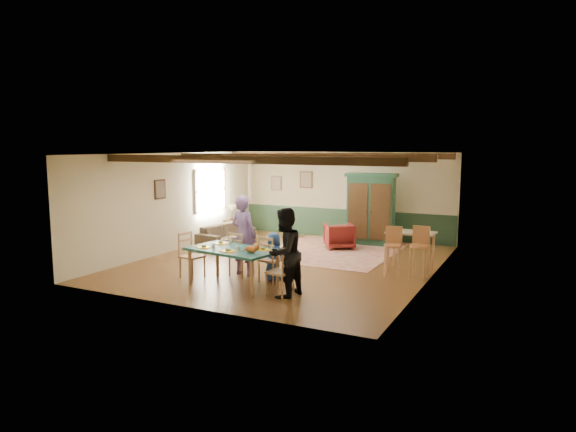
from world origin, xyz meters
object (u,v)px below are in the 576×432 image
at_px(dining_chair_far_left, 241,254).
at_px(cat, 251,248).
at_px(armoire, 371,209).
at_px(counter_table, 411,251).
at_px(dining_chair_end_right, 280,271).
at_px(end_table, 232,228).
at_px(dining_table, 233,267).
at_px(person_man, 244,235).
at_px(person_woman, 284,253).
at_px(armchair, 339,236).
at_px(bar_stool_left, 392,251).
at_px(person_child, 274,257).
at_px(table_lamp, 232,212).
at_px(dining_chair_end_left, 192,255).
at_px(sofa, 226,234).
at_px(dining_chair_far_right, 271,259).
at_px(bar_stool_right, 419,252).

bearing_deg(dining_chair_far_left, cat, 139.20).
height_order(armoire, counter_table, armoire).
height_order(dining_chair_end_right, end_table, dining_chair_end_right).
bearing_deg(dining_table, person_man, 107.57).
relative_size(person_woman, armoire, 0.82).
xyz_separation_m(armchair, bar_stool_left, (2.15, -2.33, 0.19)).
bearing_deg(dining_chair_far_left, person_child, -174.29).
bearing_deg(table_lamp, armoire, 9.42).
xyz_separation_m(dining_table, person_man, (-0.28, 0.89, 0.51)).
xyz_separation_m(dining_chair_end_left, sofa, (-1.48, 3.63, -0.21)).
xyz_separation_m(dining_chair_far_right, counter_table, (2.43, 2.39, -0.05)).
relative_size(armoire, table_lamp, 4.27).
bearing_deg(bar_stool_left, counter_table, 64.78).
bearing_deg(person_man, dining_chair_end_right, 152.70).
bearing_deg(bar_stool_right, sofa, 168.74).
distance_m(person_woman, bar_stool_left, 2.94).
distance_m(dining_table, bar_stool_left, 3.59).
bearing_deg(bar_stool_left, cat, -137.50).
bearing_deg(end_table, dining_chair_far_right, -48.95).
bearing_deg(counter_table, dining_chair_end_left, -145.17).
relative_size(person_woman, sofa, 0.87).
xyz_separation_m(dining_table, person_child, (0.54, 0.76, 0.13)).
bearing_deg(person_man, sofa, -41.76).
bearing_deg(end_table, table_lamp, 0.00).
bearing_deg(dining_chair_end_left, cat, -93.37).
distance_m(dining_chair_end_left, armoire, 5.99).
xyz_separation_m(sofa, table_lamp, (-0.51, 1.12, 0.49)).
bearing_deg(dining_table, table_lamp, 122.77).
height_order(cat, counter_table, cat).
distance_m(cat, counter_table, 4.08).
distance_m(cat, bar_stool_right, 3.79).
relative_size(dining_table, person_man, 1.04).
height_order(table_lamp, bar_stool_left, bar_stool_left).
height_order(dining_chair_far_right, person_man, person_man).
relative_size(cat, armchair, 0.47).
distance_m(table_lamp, counter_table, 6.43).
height_order(dining_table, dining_chair_far_left, dining_chair_far_left).
xyz_separation_m(person_man, table_lamp, (-2.90, 4.05, -0.12)).
bearing_deg(armchair, dining_chair_far_right, 55.90).
distance_m(dining_table, person_man, 1.07).
distance_m(cat, bar_stool_left, 3.35).
relative_size(person_man, person_woman, 1.05).
distance_m(dining_chair_far_left, dining_chair_end_right, 1.79).
relative_size(dining_chair_far_right, armchair, 1.25).
relative_size(armchair, bar_stool_left, 0.73).
relative_size(dining_chair_far_right, table_lamp, 2.02).
bearing_deg(end_table, dining_table, -57.23).
height_order(cat, bar_stool_left, bar_stool_left).
height_order(dining_chair_end_right, person_man, person_man).
bearing_deg(table_lamp, bar_stool_right, -21.37).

